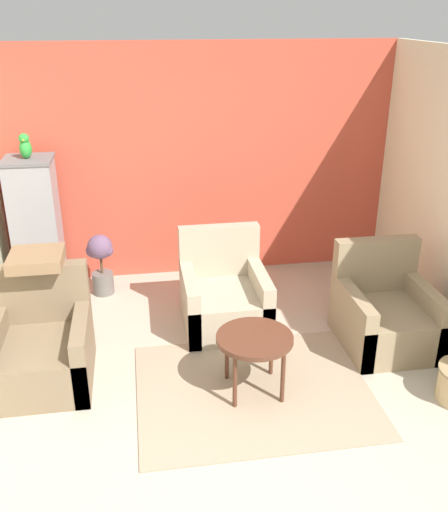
# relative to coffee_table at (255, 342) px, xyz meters

# --- Properties ---
(ground_plane) EXTENTS (20.00, 20.00, 0.00)m
(ground_plane) POSITION_rel_coffee_table_xyz_m (-0.13, -0.96, -0.46)
(ground_plane) COLOR #B2A893
(ground_plane) RESTS_ON ground
(wall_back_accent) EXTENTS (4.43, 0.06, 2.58)m
(wall_back_accent) POSITION_rel_coffee_table_xyz_m (-0.13, 2.42, 0.83)
(wall_back_accent) COLOR #C64C38
(wall_back_accent) RESTS_ON ground_plane
(area_rug) EXTENTS (1.89, 1.55, 0.01)m
(area_rug) POSITION_rel_coffee_table_xyz_m (0.00, -0.00, -0.45)
(area_rug) COLOR gray
(area_rug) RESTS_ON ground_plane
(coffee_table) EXTENTS (0.61, 0.61, 0.52)m
(coffee_table) POSITION_rel_coffee_table_xyz_m (0.00, 0.00, 0.00)
(coffee_table) COLOR #512D1E
(coffee_table) RESTS_ON ground_plane
(armchair_left) EXTENTS (0.80, 0.87, 0.92)m
(armchair_left) POSITION_rel_coffee_table_xyz_m (-1.71, 0.44, -0.18)
(armchair_left) COLOR #7A664C
(armchair_left) RESTS_ON ground_plane
(armchair_right) EXTENTS (0.80, 0.87, 0.92)m
(armchair_right) POSITION_rel_coffee_table_xyz_m (1.34, 0.54, -0.18)
(armchair_right) COLOR #8E7A5B
(armchair_right) RESTS_ON ground_plane
(armchair_middle) EXTENTS (0.80, 0.87, 0.92)m
(armchair_middle) POSITION_rel_coffee_table_xyz_m (-0.07, 1.11, -0.18)
(armchair_middle) COLOR tan
(armchair_middle) RESTS_ON ground_plane
(birdcage) EXTENTS (0.49, 0.49, 1.51)m
(birdcage) POSITION_rel_coffee_table_xyz_m (-1.90, 2.05, 0.30)
(birdcage) COLOR slate
(birdcage) RESTS_ON ground_plane
(parrot) EXTENTS (0.12, 0.21, 0.26)m
(parrot) POSITION_rel_coffee_table_xyz_m (-1.90, 2.05, 1.17)
(parrot) COLOR green
(parrot) RESTS_ON birdcage
(potted_plant) EXTENTS (0.29, 0.27, 0.68)m
(potted_plant) POSITION_rel_coffee_table_xyz_m (-1.27, 1.97, -0.06)
(potted_plant) COLOR #66605B
(potted_plant) RESTS_ON ground_plane
(throw_pillow) EXTENTS (0.44, 0.44, 0.10)m
(throw_pillow) POSITION_rel_coffee_table_xyz_m (-1.71, 0.76, 0.51)
(throw_pillow) COLOR #846647
(throw_pillow) RESTS_ON armchair_left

